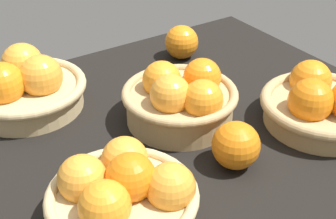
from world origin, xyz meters
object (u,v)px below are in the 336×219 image
at_px(basket_near_right, 323,104).
at_px(basket_far_left, 25,87).
at_px(basket_center, 182,98).
at_px(basket_near_left, 123,195).
at_px(loose_orange_back_gap, 182,42).
at_px(loose_orange_front_gap, 237,145).

height_order(basket_near_right, basket_far_left, basket_far_left).
bearing_deg(basket_center, basket_near_left, -142.77).
distance_m(basket_near_left, loose_orange_back_gap, 0.53).
bearing_deg(loose_orange_back_gap, basket_center, -124.77).
relative_size(basket_center, loose_orange_back_gap, 2.75).
relative_size(basket_far_left, basket_center, 1.08).
height_order(basket_far_left, loose_orange_back_gap, basket_far_left).
height_order(basket_near_right, basket_center, basket_center).
relative_size(basket_near_right, loose_orange_front_gap, 2.89).
xyz_separation_m(basket_near_right, basket_center, (-0.21, 0.15, 0.01)).
height_order(basket_far_left, basket_near_left, basket_far_left).
xyz_separation_m(loose_orange_front_gap, loose_orange_back_gap, (0.15, 0.38, -0.00)).
bearing_deg(basket_far_left, loose_orange_back_gap, 2.02).
bearing_deg(loose_orange_back_gap, loose_orange_front_gap, -112.14).
relative_size(basket_near_right, basket_near_left, 1.07).
height_order(basket_near_left, loose_orange_front_gap, basket_near_left).
xyz_separation_m(basket_far_left, basket_center, (0.22, -0.21, 0.00)).
bearing_deg(loose_orange_front_gap, basket_near_left, -178.73).
bearing_deg(basket_center, basket_far_left, 137.26).
distance_m(basket_far_left, basket_center, 0.30).
distance_m(basket_near_right, basket_far_left, 0.56).
bearing_deg(basket_far_left, basket_near_left, -88.20).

